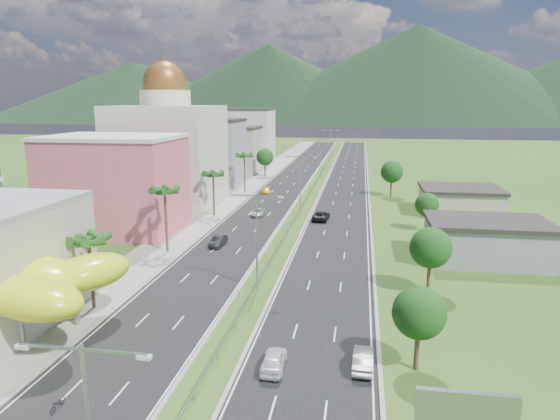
% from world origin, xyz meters
% --- Properties ---
extents(ground, '(500.00, 500.00, 0.00)m').
position_xyz_m(ground, '(0.00, 0.00, 0.00)').
color(ground, '#2D5119').
rests_on(ground, ground).
extents(road_left, '(11.00, 260.00, 0.04)m').
position_xyz_m(road_left, '(-7.50, 90.00, 0.02)').
color(road_left, black).
rests_on(road_left, ground).
extents(road_right, '(11.00, 260.00, 0.04)m').
position_xyz_m(road_right, '(7.50, 90.00, 0.02)').
color(road_right, black).
rests_on(road_right, ground).
extents(sidewalk_left, '(7.00, 260.00, 0.12)m').
position_xyz_m(sidewalk_left, '(-17.00, 90.00, 0.06)').
color(sidewalk_left, gray).
rests_on(sidewalk_left, ground).
extents(median_guardrail, '(0.10, 216.06, 0.76)m').
position_xyz_m(median_guardrail, '(0.00, 71.99, 0.62)').
color(median_guardrail, gray).
rests_on(median_guardrail, ground).
extents(streetlight_median_b, '(6.04, 0.25, 11.00)m').
position_xyz_m(streetlight_median_b, '(0.00, 10.00, 6.75)').
color(streetlight_median_b, gray).
rests_on(streetlight_median_b, ground).
extents(streetlight_median_c, '(6.04, 0.25, 11.00)m').
position_xyz_m(streetlight_median_c, '(0.00, 50.00, 6.75)').
color(streetlight_median_c, gray).
rests_on(streetlight_median_c, ground).
extents(streetlight_median_d, '(6.04, 0.25, 11.00)m').
position_xyz_m(streetlight_median_d, '(0.00, 95.00, 6.75)').
color(streetlight_median_d, gray).
rests_on(streetlight_median_d, ground).
extents(streetlight_median_e, '(6.04, 0.25, 11.00)m').
position_xyz_m(streetlight_median_e, '(0.00, 140.00, 6.75)').
color(streetlight_median_e, gray).
rests_on(streetlight_median_e, ground).
extents(lime_canopy, '(18.00, 15.00, 7.40)m').
position_xyz_m(lime_canopy, '(-20.00, -4.00, 4.99)').
color(lime_canopy, '#CCE216').
rests_on(lime_canopy, ground).
extents(pink_shophouse, '(20.00, 15.00, 15.00)m').
position_xyz_m(pink_shophouse, '(-28.00, 32.00, 7.50)').
color(pink_shophouse, '#D75869').
rests_on(pink_shophouse, ground).
extents(domed_building, '(20.00, 20.00, 28.70)m').
position_xyz_m(domed_building, '(-28.00, 55.00, 11.35)').
color(domed_building, beige).
rests_on(domed_building, ground).
extents(midrise_grey, '(16.00, 15.00, 16.00)m').
position_xyz_m(midrise_grey, '(-27.00, 80.00, 8.00)').
color(midrise_grey, gray).
rests_on(midrise_grey, ground).
extents(midrise_beige, '(16.00, 15.00, 13.00)m').
position_xyz_m(midrise_beige, '(-27.00, 102.00, 6.50)').
color(midrise_beige, '#A59A88').
rests_on(midrise_beige, ground).
extents(midrise_white, '(16.00, 15.00, 18.00)m').
position_xyz_m(midrise_white, '(-27.00, 125.00, 9.00)').
color(midrise_white, silver).
rests_on(midrise_white, ground).
extents(shed_near, '(15.00, 10.00, 5.00)m').
position_xyz_m(shed_near, '(28.00, 25.00, 2.50)').
color(shed_near, gray).
rests_on(shed_near, ground).
extents(shed_far, '(14.00, 12.00, 4.40)m').
position_xyz_m(shed_far, '(30.00, 55.00, 2.20)').
color(shed_far, '#A59A88').
rests_on(shed_far, ground).
extents(palm_tree_b, '(3.60, 3.60, 8.10)m').
position_xyz_m(palm_tree_b, '(-15.50, 2.00, 7.06)').
color(palm_tree_b, '#47301C').
rests_on(palm_tree_b, ground).
extents(palm_tree_c, '(3.60, 3.60, 9.60)m').
position_xyz_m(palm_tree_c, '(-15.50, 22.00, 8.50)').
color(palm_tree_c, '#47301C').
rests_on(palm_tree_c, ground).
extents(palm_tree_d, '(3.60, 3.60, 8.60)m').
position_xyz_m(palm_tree_d, '(-15.50, 45.00, 7.54)').
color(palm_tree_d, '#47301C').
rests_on(palm_tree_d, ground).
extents(palm_tree_e, '(3.60, 3.60, 9.40)m').
position_xyz_m(palm_tree_e, '(-15.50, 70.00, 8.31)').
color(palm_tree_e, '#47301C').
rests_on(palm_tree_e, ground).
extents(leafy_tree_lfar, '(4.90, 4.90, 8.05)m').
position_xyz_m(leafy_tree_lfar, '(-15.50, 95.00, 5.58)').
color(leafy_tree_lfar, '#47301C').
rests_on(leafy_tree_lfar, ground).
extents(leafy_tree_ra, '(4.20, 4.20, 6.90)m').
position_xyz_m(leafy_tree_ra, '(16.00, -5.00, 4.78)').
color(leafy_tree_ra, '#47301C').
rests_on(leafy_tree_ra, ground).
extents(leafy_tree_rb, '(4.55, 4.55, 7.47)m').
position_xyz_m(leafy_tree_rb, '(19.00, 12.00, 5.18)').
color(leafy_tree_rb, '#47301C').
rests_on(leafy_tree_rb, ground).
extents(leafy_tree_rc, '(3.85, 3.85, 6.33)m').
position_xyz_m(leafy_tree_rc, '(22.00, 40.00, 4.37)').
color(leafy_tree_rc, '#47301C').
rests_on(leafy_tree_rc, ground).
extents(leafy_tree_rd, '(4.90, 4.90, 8.05)m').
position_xyz_m(leafy_tree_rd, '(18.00, 70.00, 5.58)').
color(leafy_tree_rd, '#47301C').
rests_on(leafy_tree_rd, ground).
extents(mountain_ridge, '(860.00, 140.00, 90.00)m').
position_xyz_m(mountain_ridge, '(60.00, 450.00, 0.00)').
color(mountain_ridge, black).
rests_on(mountain_ridge, ground).
extents(car_dark_left, '(1.76, 4.57, 1.48)m').
position_xyz_m(car_dark_left, '(-9.17, 25.88, 0.78)').
color(car_dark_left, black).
rests_on(car_dark_left, road_left).
extents(car_silver_mid_left, '(2.46, 4.81, 1.30)m').
position_xyz_m(car_silver_mid_left, '(-7.38, 46.11, 0.69)').
color(car_silver_mid_left, '#B0B4B8').
rests_on(car_silver_mid_left, road_left).
extents(car_yellow_far_left, '(2.25, 4.70, 1.32)m').
position_xyz_m(car_yellow_far_left, '(-10.22, 68.91, 0.70)').
color(car_yellow_far_left, gold).
rests_on(car_yellow_far_left, road_left).
extents(car_white_near_right, '(1.89, 4.48, 1.51)m').
position_xyz_m(car_white_near_right, '(4.86, -6.83, 0.80)').
color(car_white_near_right, white).
rests_on(car_white_near_right, road_right).
extents(car_silver_right, '(1.71, 4.58, 1.49)m').
position_xyz_m(car_silver_right, '(11.85, -5.53, 0.79)').
color(car_silver_right, '#929499').
rests_on(car_silver_right, road_right).
extents(car_dark_far_right, '(3.09, 5.88, 1.58)m').
position_xyz_m(car_dark_far_right, '(4.42, 44.66, 0.83)').
color(car_dark_far_right, black).
rests_on(car_dark_far_right, road_right).
extents(motorcycle, '(0.55, 1.71, 1.09)m').
position_xyz_m(motorcycle, '(-8.93, -14.48, 0.59)').
color(motorcycle, black).
rests_on(motorcycle, road_left).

